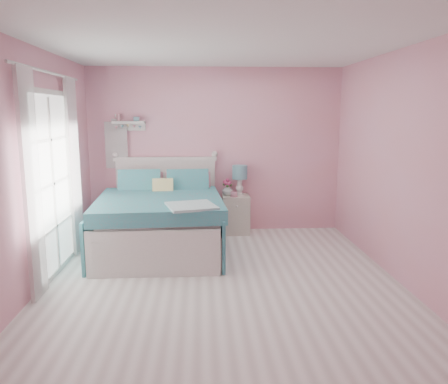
{
  "coord_description": "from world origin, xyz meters",
  "views": [
    {
      "loc": [
        -0.24,
        -4.72,
        1.9
      ],
      "look_at": [
        0.08,
        1.2,
        0.82
      ],
      "focal_mm": 35.0,
      "sensor_mm": 36.0,
      "label": 1
    }
  ],
  "objects": [
    {
      "name": "wall_shelf",
      "position": [
        -1.35,
        2.19,
        1.73
      ],
      "size": [
        0.5,
        0.15,
        0.25
      ],
      "color": "silver",
      "rests_on": "room_shell"
    },
    {
      "name": "floor",
      "position": [
        0.0,
        0.0,
        0.0
      ],
      "size": [
        4.5,
        4.5,
        0.0
      ],
      "primitive_type": "plane",
      "color": "beige",
      "rests_on": "ground"
    },
    {
      "name": "teacup",
      "position": [
        0.27,
        1.92,
        0.65
      ],
      "size": [
        0.11,
        0.11,
        0.08
      ],
      "primitive_type": "imported",
      "rotation": [
        0.0,
        0.0,
        -0.08
      ],
      "color": "pink",
      "rests_on": "nightstand"
    },
    {
      "name": "curtain_near",
      "position": [
        -1.92,
        -0.34,
        1.18
      ],
      "size": [
        0.04,
        0.4,
        2.32
      ],
      "primitive_type": "cube",
      "color": "white",
      "rests_on": "floor"
    },
    {
      "name": "roses",
      "position": [
        0.18,
        2.06,
        0.82
      ],
      "size": [
        0.14,
        0.11,
        0.12
      ],
      "color": "#D64982",
      "rests_on": "vase"
    },
    {
      "name": "table_lamp",
      "position": [
        0.38,
        2.07,
        0.94
      ],
      "size": [
        0.24,
        0.24,
        0.47
      ],
      "color": "white",
      "rests_on": "nightstand"
    },
    {
      "name": "nightstand",
      "position": [
        0.31,
        2.02,
        0.31
      ],
      "size": [
        0.42,
        0.42,
        0.61
      ],
      "color": "beige",
      "rests_on": "floor"
    },
    {
      "name": "room_shell",
      "position": [
        0.0,
        0.0,
        1.58
      ],
      "size": [
        4.5,
        4.5,
        4.5
      ],
      "color": "pink",
      "rests_on": "floor"
    },
    {
      "name": "french_door",
      "position": [
        -1.97,
        0.4,
        1.07
      ],
      "size": [
        0.04,
        1.32,
        2.16
      ],
      "color": "silver",
      "rests_on": "floor"
    },
    {
      "name": "hanging_dress",
      "position": [
        -1.55,
        2.18,
        1.4
      ],
      "size": [
        0.34,
        0.03,
        0.72
      ],
      "primitive_type": "cube",
      "color": "white",
      "rests_on": "room_shell"
    },
    {
      "name": "vase",
      "position": [
        0.18,
        2.06,
        0.69
      ],
      "size": [
        0.21,
        0.21,
        0.17
      ],
      "primitive_type": "imported",
      "rotation": [
        0.0,
        0.0,
        0.36
      ],
      "color": "silver",
      "rests_on": "nightstand"
    },
    {
      "name": "bed",
      "position": [
        -0.79,
        1.2,
        0.41
      ],
      "size": [
        1.74,
        2.13,
        1.21
      ],
      "rotation": [
        0.0,
        0.0,
        0.06
      ],
      "color": "silver",
      "rests_on": "floor"
    },
    {
      "name": "curtain_far",
      "position": [
        -1.92,
        1.14,
        1.18
      ],
      "size": [
        0.04,
        0.4,
        2.32
      ],
      "primitive_type": "cube",
      "color": "white",
      "rests_on": "floor"
    }
  ]
}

